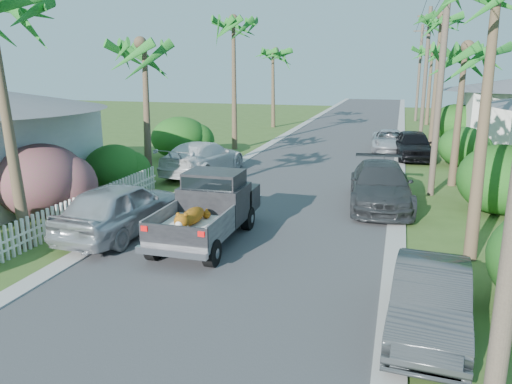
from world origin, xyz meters
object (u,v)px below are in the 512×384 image
(palm_l_c, at_px, (233,20))
(parked_car_rf, at_px, (413,145))
(palm_r_b, at_px, (465,48))
(utility_pole_d, at_px, (419,73))
(parked_car_rm, at_px, (380,185))
(parked_car_ln, at_px, (121,208))
(parked_car_lf, at_px, (203,158))
(pickup_truck, at_px, (211,206))
(parked_car_rd, at_px, (389,141))
(palm_r_d, at_px, (433,48))
(parked_car_rn, at_px, (430,301))
(palm_l_d, at_px, (273,51))
(utility_pole_b, at_px, (440,82))
(palm_l_b, at_px, (143,44))
(palm_r_c, at_px, (442,18))
(utility_pole_c, at_px, (425,75))

(palm_l_c, bearing_deg, parked_car_rf, -2.90)
(palm_r_b, bearing_deg, utility_pole_d, 92.05)
(parked_car_rm, xyz_separation_m, utility_pole_d, (1.97, 32.29, 3.80))
(parked_car_ln, distance_m, parked_car_lf, 9.14)
(parked_car_lf, xyz_separation_m, utility_pole_d, (10.60, 28.87, 3.78))
(pickup_truck, relative_size, parked_car_ln, 1.02)
(parked_car_rd, bearing_deg, palm_l_c, -171.22)
(parked_car_rm, distance_m, palm_r_d, 30.02)
(palm_r_b, height_order, utility_pole_d, utility_pole_d)
(parked_car_lf, bearing_deg, pickup_truck, 120.78)
(parked_car_rn, bearing_deg, parked_car_ln, 162.07)
(pickup_truck, bearing_deg, palm_l_d, 100.45)
(utility_pole_d, bearing_deg, utility_pole_b, -90.00)
(palm_l_b, height_order, palm_r_c, palm_r_c)
(palm_l_c, xyz_separation_m, utility_pole_d, (11.60, 21.00, -3.31))
(palm_r_b, xyz_separation_m, utility_pole_c, (-1.00, 13.00, -1.35))
(parked_car_ln, xyz_separation_m, palm_l_d, (-2.38, 28.97, 5.58))
(parked_car_ln, bearing_deg, parked_car_rf, -115.43)
(palm_r_d, distance_m, utility_pole_c, 12.22)
(parked_car_rd, relative_size, palm_r_c, 0.49)
(palm_l_b, distance_m, palm_l_c, 10.19)
(parked_car_lf, bearing_deg, parked_car_rd, -123.81)
(parked_car_ln, relative_size, palm_r_d, 0.63)
(parked_car_lf, bearing_deg, utility_pole_b, -178.90)
(parked_car_rm, distance_m, utility_pole_c, 17.81)
(palm_l_b, xyz_separation_m, utility_pole_c, (12.40, 16.00, -1.55))
(pickup_truck, height_order, parked_car_rd, pickup_truck)
(parked_car_rd, distance_m, palm_l_c, 12.21)
(parked_car_rf, height_order, parked_car_ln, parked_car_ln)
(parked_car_ln, distance_m, palm_l_b, 9.15)
(parked_car_lf, distance_m, palm_r_b, 12.71)
(pickup_truck, xyz_separation_m, utility_pole_c, (6.85, 22.46, 3.59))
(utility_pole_c, xyz_separation_m, utility_pole_d, (0.00, 15.00, 0.00))
(parked_car_lf, bearing_deg, palm_l_c, -75.55)
(pickup_truck, xyz_separation_m, palm_r_b, (7.85, 9.46, 4.94))
(palm_l_b, relative_size, utility_pole_c, 0.82)
(palm_r_b, xyz_separation_m, utility_pole_b, (-1.00, -2.00, -1.35))
(parked_car_rm, relative_size, utility_pole_c, 0.62)
(parked_car_rd, relative_size, parked_car_lf, 0.82)
(pickup_truck, xyz_separation_m, palm_l_c, (-4.75, 16.46, 6.90))
(pickup_truck, relative_size, palm_r_b, 0.71)
(parked_car_lf, relative_size, utility_pole_d, 0.63)
(palm_r_c, distance_m, utility_pole_d, 17.37)
(utility_pole_b, distance_m, utility_pole_d, 30.00)
(parked_car_ln, height_order, palm_r_b, palm_r_b)
(utility_pole_b, bearing_deg, parked_car_rm, -130.71)
(palm_l_d, relative_size, palm_r_d, 0.96)
(palm_l_b, height_order, utility_pole_c, utility_pole_c)
(pickup_truck, relative_size, palm_r_d, 0.64)
(parked_car_rd, xyz_separation_m, parked_car_lf, (-8.60, -9.89, 0.17))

